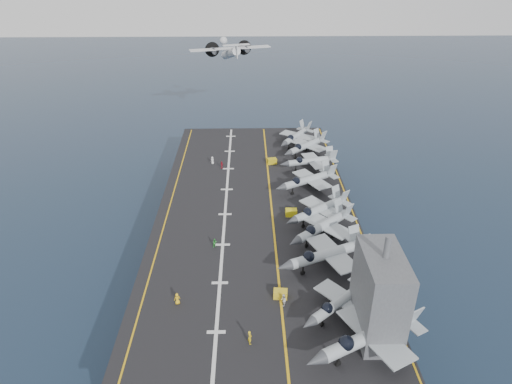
{
  "coord_description": "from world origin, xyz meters",
  "views": [
    {
      "loc": [
        -1.63,
        -74.27,
        55.75
      ],
      "look_at": [
        0.0,
        4.0,
        13.0
      ],
      "focal_mm": 32.0,
      "sensor_mm": 36.0,
      "label": 1
    }
  ],
  "objects_px": {
    "island_superstructure": "(381,286)",
    "tow_cart_a": "(280,294)",
    "fighter_jet_0": "(369,335)",
    "transport_plane": "(230,53)"
  },
  "relations": [
    {
      "from": "island_superstructure",
      "to": "transport_plane",
      "type": "distance_m",
      "value": 93.05
    },
    {
      "from": "island_superstructure",
      "to": "transport_plane",
      "type": "relative_size",
      "value": 0.56
    },
    {
      "from": "island_superstructure",
      "to": "fighter_jet_0",
      "type": "relative_size",
      "value": 0.76
    },
    {
      "from": "island_superstructure",
      "to": "tow_cart_a",
      "type": "relative_size",
      "value": 6.99
    },
    {
      "from": "fighter_jet_0",
      "to": "transport_plane",
      "type": "relative_size",
      "value": 0.73
    },
    {
      "from": "fighter_jet_0",
      "to": "tow_cart_a",
      "type": "xyz_separation_m",
      "value": [
        -10.27,
        10.31,
        -2.25
      ]
    },
    {
      "from": "transport_plane",
      "to": "fighter_jet_0",
      "type": "bearing_deg",
      "value": -78.28
    },
    {
      "from": "tow_cart_a",
      "to": "island_superstructure",
      "type": "bearing_deg",
      "value": -29.03
    },
    {
      "from": "island_superstructure",
      "to": "tow_cart_a",
      "type": "distance_m",
      "value": 15.38
    },
    {
      "from": "fighter_jet_0",
      "to": "island_superstructure",
      "type": "bearing_deg",
      "value": 64.36
    }
  ]
}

